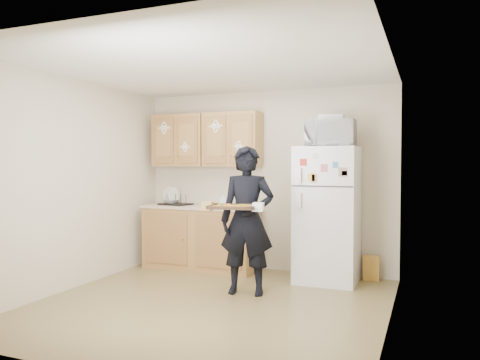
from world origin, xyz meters
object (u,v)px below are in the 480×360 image
Objects in this scene: refrigerator at (327,214)px; dish_rack at (176,199)px; person at (247,220)px; baking_tray at (233,207)px; microwave at (331,133)px.

refrigerator reaches higher than dish_rack.
person is 3.37× the size of baking_tray.
dish_rack is (-2.23, 0.05, -0.88)m from microwave.
baking_tray is at bearing -123.34° from refrigerator.
person is at bearing -129.12° from refrigerator.
dish_rack is (-1.40, 1.20, -0.03)m from baking_tray.
dish_rack is at bearing 129.14° from baking_tray.
microwave is 2.40m from dish_rack.
refrigerator reaches higher than person.
microwave is at bearing -48.99° from refrigerator.
baking_tray is (-0.05, -0.30, 0.17)m from person.
refrigerator is 1.01× the size of person.
refrigerator is 2.19m from dish_rack.
microwave is at bearing 43.82° from baking_tray.
microwave is (0.04, -0.05, 1.01)m from refrigerator.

